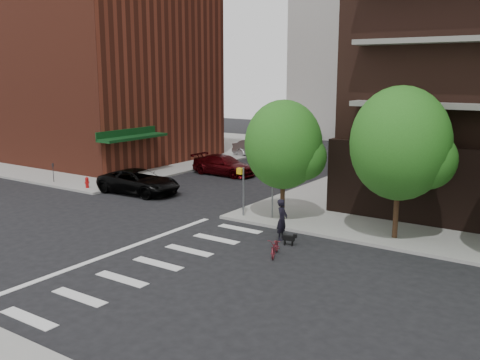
{
  "coord_description": "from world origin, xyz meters",
  "views": [
    {
      "loc": [
        17.39,
        -15.29,
        7.67
      ],
      "look_at": [
        3.0,
        6.0,
        2.5
      ],
      "focal_mm": 40.0,
      "sensor_mm": 36.0,
      "label": 1
    }
  ],
  "objects_px": {
    "parked_car_black": "(139,182)",
    "parked_car_silver": "(260,149)",
    "fire_hydrant": "(87,182)",
    "scooter": "(275,247)",
    "dog_walker": "(282,219)",
    "parked_car_maroon": "(224,165)"
  },
  "relations": [
    {
      "from": "fire_hydrant",
      "to": "parked_car_black",
      "type": "bearing_deg",
      "value": 18.39
    },
    {
      "from": "parked_car_silver",
      "to": "dog_walker",
      "type": "distance_m",
      "value": 24.42
    },
    {
      "from": "fire_hydrant",
      "to": "parked_car_black",
      "type": "distance_m",
      "value": 3.81
    },
    {
      "from": "parked_car_black",
      "to": "parked_car_maroon",
      "type": "distance_m",
      "value": 8.31
    },
    {
      "from": "parked_car_black",
      "to": "parked_car_silver",
      "type": "xyz_separation_m",
      "value": [
        -1.31,
        16.85,
        0.09
      ]
    },
    {
      "from": "parked_car_maroon",
      "to": "dog_walker",
      "type": "bearing_deg",
      "value": -132.88
    },
    {
      "from": "fire_hydrant",
      "to": "dog_walker",
      "type": "height_order",
      "value": "dog_walker"
    },
    {
      "from": "fire_hydrant",
      "to": "scooter",
      "type": "bearing_deg",
      "value": -14.11
    },
    {
      "from": "parked_car_black",
      "to": "dog_walker",
      "type": "bearing_deg",
      "value": -107.67
    },
    {
      "from": "parked_car_maroon",
      "to": "parked_car_silver",
      "type": "xyz_separation_m",
      "value": [
        -2.09,
        8.58,
        0.11
      ]
    },
    {
      "from": "parked_car_maroon",
      "to": "parked_car_silver",
      "type": "bearing_deg",
      "value": 15.55
    },
    {
      "from": "scooter",
      "to": "dog_walker",
      "type": "bearing_deg",
      "value": 91.03
    },
    {
      "from": "parked_car_black",
      "to": "parked_car_silver",
      "type": "height_order",
      "value": "parked_car_silver"
    },
    {
      "from": "fire_hydrant",
      "to": "scooter",
      "type": "distance_m",
      "value": 17.51
    },
    {
      "from": "parked_car_black",
      "to": "scooter",
      "type": "bearing_deg",
      "value": -115.03
    },
    {
      "from": "parked_car_silver",
      "to": "dog_walker",
      "type": "relative_size",
      "value": 2.73
    },
    {
      "from": "fire_hydrant",
      "to": "parked_car_silver",
      "type": "xyz_separation_m",
      "value": [
        2.3,
        18.05,
        0.32
      ]
    },
    {
      "from": "parked_car_silver",
      "to": "fire_hydrant",
      "type": "bearing_deg",
      "value": 178.28
    },
    {
      "from": "scooter",
      "to": "dog_walker",
      "type": "height_order",
      "value": "dog_walker"
    },
    {
      "from": "parked_car_maroon",
      "to": "scooter",
      "type": "height_order",
      "value": "parked_car_maroon"
    },
    {
      "from": "parked_car_silver",
      "to": "scooter",
      "type": "height_order",
      "value": "parked_car_silver"
    },
    {
      "from": "fire_hydrant",
      "to": "parked_car_silver",
      "type": "height_order",
      "value": "parked_car_silver"
    }
  ]
}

